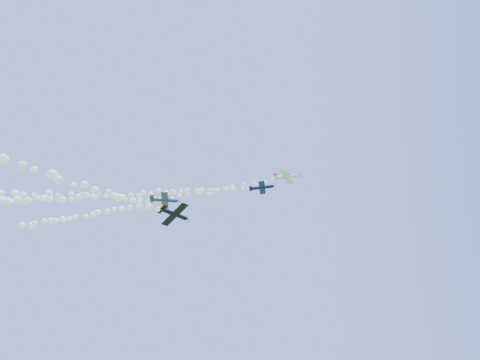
% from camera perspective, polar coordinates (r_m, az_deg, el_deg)
% --- Properties ---
extents(plane_white, '(7.24, 7.69, 2.85)m').
position_cam_1_polar(plane_white, '(99.52, 6.70, 0.47)').
color(plane_white, white).
extents(smoke_trail_white, '(83.18, 17.97, 3.04)m').
position_cam_1_polar(smoke_trail_white, '(116.94, -14.81, -3.53)').
color(smoke_trail_white, white).
extents(plane_navy, '(6.89, 7.21, 1.83)m').
position_cam_1_polar(plane_navy, '(98.84, 3.15, -1.07)').
color(plane_navy, '#0C1237').
extents(smoke_trail_navy, '(68.98, 7.74, 2.71)m').
position_cam_1_polar(smoke_trail_navy, '(106.60, -16.92, -2.08)').
color(smoke_trail_navy, white).
extents(plane_grey, '(7.29, 7.70, 2.19)m').
position_cam_1_polar(plane_grey, '(96.35, -10.66, -2.84)').
color(plane_grey, '#323649').
extents(plane_black, '(6.67, 6.41, 2.77)m').
position_cam_1_polar(plane_black, '(82.34, -9.30, -4.82)').
color(plane_black, black).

